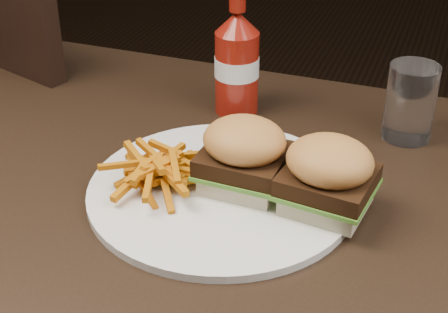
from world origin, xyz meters
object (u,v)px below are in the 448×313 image
(dining_table, at_px, (265,227))
(tumbler, at_px, (410,102))
(chair_far, at_px, (84,155))
(ketchup_bottle, at_px, (237,74))
(plate, at_px, (221,191))

(dining_table, xyz_separation_m, tumbler, (0.13, 0.25, 0.08))
(chair_far, relative_size, tumbler, 4.34)
(chair_far, distance_m, ketchup_bottle, 0.64)
(plate, xyz_separation_m, ketchup_bottle, (-0.06, 0.22, 0.06))
(dining_table, bearing_deg, chair_far, 139.10)
(plate, relative_size, ketchup_bottle, 2.55)
(tumbler, bearing_deg, dining_table, -117.87)
(dining_table, distance_m, tumbler, 0.29)
(dining_table, relative_size, tumbler, 11.01)
(dining_table, bearing_deg, plate, 162.89)
(ketchup_bottle, bearing_deg, dining_table, -63.32)
(chair_far, bearing_deg, tumbler, 178.16)
(plate, height_order, tumbler, tumbler)
(dining_table, bearing_deg, ketchup_bottle, 116.68)
(ketchup_bottle, height_order, tumbler, ketchup_bottle)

